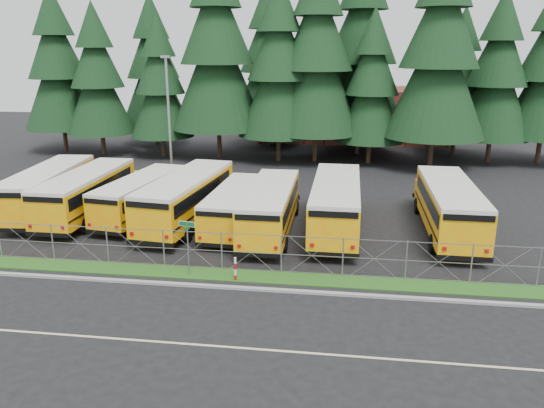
{
  "coord_description": "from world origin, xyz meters",
  "views": [
    {
      "loc": [
        4.81,
        -25.06,
        10.79
      ],
      "look_at": [
        0.86,
        4.0,
        2.05
      ],
      "focal_mm": 35.0,
      "sensor_mm": 36.0,
      "label": 1
    }
  ],
  "objects": [
    {
      "name": "conifer_8",
      "position": [
        18.71,
        27.72,
        8.01
      ],
      "size": [
        7.25,
        7.25,
        16.03
      ],
      "primitive_type": null,
      "color": "black",
      "rests_on": "ground"
    },
    {
      "name": "bus_2",
      "position": [
        -7.99,
        6.76,
        1.35
      ],
      "size": [
        3.85,
        10.57,
        2.71
      ],
      "primitive_type": null,
      "rotation": [
        0.0,
        0.0,
        -0.14
      ],
      "color": "orange",
      "rests_on": "ground"
    },
    {
      "name": "conifer_10",
      "position": [
        -16.38,
        33.02,
        8.23
      ],
      "size": [
        7.44,
        7.44,
        16.46
      ],
      "primitive_type": null,
      "color": "black",
      "rests_on": "ground"
    },
    {
      "name": "conifer_7",
      "position": [
        12.8,
        24.36,
        9.91
      ],
      "size": [
        8.97,
        8.97,
        19.83
      ],
      "primitive_type": null,
      "color": "black",
      "rests_on": "ground"
    },
    {
      "name": "conifer_0",
      "position": [
        -24.76,
        27.83,
        8.43
      ],
      "size": [
        7.62,
        7.62,
        16.85
      ],
      "primitive_type": null,
      "color": "black",
      "rests_on": "ground"
    },
    {
      "name": "street_sign",
      "position": [
        -2.43,
        -1.96,
        2.03
      ],
      "size": [
        0.83,
        0.55,
        2.81
      ],
      "color": "#92959A",
      "rests_on": "ground"
    },
    {
      "name": "bus_5",
      "position": [
        0.68,
        4.92,
        1.46
      ],
      "size": [
        2.63,
        11.11,
        2.91
      ],
      "primitive_type": null,
      "rotation": [
        0.0,
        0.0,
        -0.0
      ],
      "color": "orange",
      "rests_on": "ground"
    },
    {
      "name": "conifer_12",
      "position": [
        6.26,
        30.42,
        10.1
      ],
      "size": [
        9.13,
        9.13,
        20.2
      ],
      "primitive_type": null,
      "color": "black",
      "rests_on": "ground"
    },
    {
      "name": "conifer_5",
      "position": [
        2.08,
        25.99,
        9.55
      ],
      "size": [
        8.64,
        8.64,
        19.1
      ],
      "primitive_type": null,
      "color": "black",
      "rests_on": "ground"
    },
    {
      "name": "bus_6",
      "position": [
        4.52,
        5.75,
        1.57
      ],
      "size": [
        2.97,
        12.03,
        3.15
      ],
      "primitive_type": null,
      "rotation": [
        0.0,
        0.0,
        -0.01
      ],
      "color": "orange",
      "rests_on": "ground"
    },
    {
      "name": "curb",
      "position": [
        0.0,
        -3.1,
        0.06
      ],
      "size": [
        50.0,
        0.25,
        0.12
      ],
      "primitive_type": "cube",
      "color": "gray",
      "rests_on": "ground"
    },
    {
      "name": "bus_1",
      "position": [
        -11.55,
        6.44,
        1.5
      ],
      "size": [
        2.82,
        11.49,
        3.01
      ],
      "primitive_type": null,
      "rotation": [
        0.0,
        0.0,
        -0.01
      ],
      "color": "orange",
      "rests_on": "ground"
    },
    {
      "name": "conifer_11",
      "position": [
        -3.66,
        34.22,
        8.94
      ],
      "size": [
        8.09,
        8.09,
        17.88
      ],
      "primitive_type": null,
      "color": "black",
      "rests_on": "ground"
    },
    {
      "name": "bus_east",
      "position": [
        11.11,
        6.11,
        1.56
      ],
      "size": [
        2.93,
        11.92,
        3.12
      ],
      "primitive_type": null,
      "rotation": [
        0.0,
        0.0,
        -0.01
      ],
      "color": "orange",
      "rests_on": "ground"
    },
    {
      "name": "conifer_1",
      "position": [
        -19.91,
        26.58,
        7.57
      ],
      "size": [
        6.85,
        6.85,
        15.15
      ],
      "primitive_type": null,
      "color": "black",
      "rests_on": "ground"
    },
    {
      "name": "chainlink_fence",
      "position": [
        0.0,
        -1.0,
        1.0
      ],
      "size": [
        44.0,
        0.1,
        2.0
      ],
      "primitive_type": null,
      "color": "#92959A",
      "rests_on": "ground"
    },
    {
      "name": "ground",
      "position": [
        0.0,
        0.0,
        0.0
      ],
      "size": [
        120.0,
        120.0,
        0.0
      ],
      "primitive_type": "plane",
      "color": "black",
      "rests_on": "ground"
    },
    {
      "name": "light_standard",
      "position": [
        -8.53,
        14.34,
        5.5
      ],
      "size": [
        0.7,
        0.35,
        10.14
      ],
      "color": "#92959A",
      "rests_on": "ground"
    },
    {
      "name": "conifer_3",
      "position": [
        -7.53,
        26.45,
        10.14
      ],
      "size": [
        9.17,
        9.17,
        20.27
      ],
      "primitive_type": null,
      "color": "black",
      "rests_on": "ground"
    },
    {
      "name": "bus_3",
      "position": [
        -4.69,
        5.99,
        1.57
      ],
      "size": [
        4.17,
        12.19,
        3.13
      ],
      "primitive_type": null,
      "rotation": [
        0.0,
        0.0,
        -0.12
      ],
      "color": "orange",
      "rests_on": "ground"
    },
    {
      "name": "bus_0",
      "position": [
        -14.49,
        6.9,
        1.53
      ],
      "size": [
        3.78,
        11.86,
        3.06
      ],
      "primitive_type": null,
      "rotation": [
        0.0,
        0.0,
        0.09
      ],
      "color": "orange",
      "rests_on": "ground"
    },
    {
      "name": "striped_bollard",
      "position": [
        -0.06,
        -2.22,
        0.6
      ],
      "size": [
        0.11,
        0.11,
        1.2
      ],
      "primitive_type": "cylinder",
      "color": "#B20C0C",
      "rests_on": "ground"
    },
    {
      "name": "bus_4",
      "position": [
        -1.62,
        5.51,
        1.28
      ],
      "size": [
        2.79,
        9.88,
        2.56
      ],
      "primitive_type": null,
      "rotation": [
        0.0,
        0.0,
        -0.05
      ],
      "color": "orange",
      "rests_on": "ground"
    },
    {
      "name": "conifer_6",
      "position": [
        7.24,
        25.92,
        7.16
      ],
      "size": [
        6.48,
        6.48,
        14.33
      ],
      "primitive_type": null,
      "color": "black",
      "rests_on": "ground"
    },
    {
      "name": "brick_building",
      "position": [
        6.0,
        40.0,
        3.0
      ],
      "size": [
        22.0,
        10.0,
        6.0
      ],
      "primitive_type": "cube",
      "color": "brown",
      "rests_on": "ground"
    },
    {
      "name": "grass_verge",
      "position": [
        0.0,
        -1.7,
        0.03
      ],
      "size": [
        50.0,
        1.4,
        0.06
      ],
      "primitive_type": "cube",
      "color": "#1F4E16",
      "rests_on": "ground"
    },
    {
      "name": "conifer_2",
      "position": [
        -13.35,
        26.41,
        6.98
      ],
      "size": [
        6.32,
        6.32,
        13.97
      ],
      "primitive_type": null,
      "color": "black",
      "rests_on": "ground"
    },
    {
      "name": "road_lane_line",
      "position": [
        0.0,
        -8.0,
        0.01
      ],
      "size": [
        50.0,
        0.12,
        0.01
      ],
      "primitive_type": "cube",
      "color": "beige",
      "rests_on": "ground"
    },
    {
      "name": "conifer_4",
      "position": [
        -1.44,
        25.68,
        8.58
      ],
      "size": [
        7.76,
        7.76,
        17.15
      ],
      "primitive_type": null,
      "color": "black",
      "rests_on": "ground"
    },
    {
      "name": "conifer_13",
      "position": [
        16.1,
        31.19,
        7.35
      ],
      "size": [
        6.65,
        6.65,
        14.7
      ],
      "primitive_type": null,
      "color": "black",
      "rests_on": "ground"
    }
  ]
}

